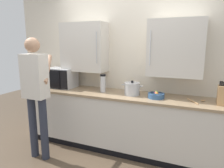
{
  "coord_description": "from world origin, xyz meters",
  "views": [
    {
      "loc": [
        1.05,
        -2.0,
        1.67
      ],
      "look_at": [
        -0.15,
        0.83,
        1.05
      ],
      "focal_mm": 33.02,
      "sensor_mm": 36.0,
      "label": 1
    }
  ],
  "objects_px": {
    "fruit_bowl": "(156,95)",
    "microwave_oven": "(60,78)",
    "person_figure": "(36,88)",
    "stock_pot": "(132,89)",
    "knife_block": "(222,95)",
    "thermos_flask": "(103,83)",
    "wooden_spoon": "(198,101)"
  },
  "relations": [
    {
      "from": "fruit_bowl",
      "to": "wooden_spoon",
      "type": "xyz_separation_m",
      "value": [
        0.55,
        0.04,
        -0.03
      ]
    },
    {
      "from": "microwave_oven",
      "to": "person_figure",
      "type": "bearing_deg",
      "value": -79.11
    },
    {
      "from": "wooden_spoon",
      "to": "knife_block",
      "type": "relative_size",
      "value": 0.8
    },
    {
      "from": "microwave_oven",
      "to": "knife_block",
      "type": "xyz_separation_m",
      "value": [
        2.52,
        -0.08,
        -0.04
      ]
    },
    {
      "from": "thermos_flask",
      "to": "stock_pot",
      "type": "height_order",
      "value": "thermos_flask"
    },
    {
      "from": "fruit_bowl",
      "to": "wooden_spoon",
      "type": "relative_size",
      "value": 0.95
    },
    {
      "from": "person_figure",
      "to": "stock_pot",
      "type": "bearing_deg",
      "value": 30.92
    },
    {
      "from": "wooden_spoon",
      "to": "knife_block",
      "type": "xyz_separation_m",
      "value": [
        0.28,
        -0.04,
        0.12
      ]
    },
    {
      "from": "fruit_bowl",
      "to": "person_figure",
      "type": "xyz_separation_m",
      "value": [
        -1.56,
        -0.67,
        0.1
      ]
    },
    {
      "from": "stock_pot",
      "to": "knife_block",
      "type": "xyz_separation_m",
      "value": [
        1.19,
        -0.04,
        0.03
      ]
    },
    {
      "from": "person_figure",
      "to": "fruit_bowl",
      "type": "bearing_deg",
      "value": 23.29
    },
    {
      "from": "microwave_oven",
      "to": "person_figure",
      "type": "distance_m",
      "value": 0.76
    },
    {
      "from": "wooden_spoon",
      "to": "stock_pot",
      "type": "bearing_deg",
      "value": 179.87
    },
    {
      "from": "stock_pot",
      "to": "microwave_oven",
      "type": "bearing_deg",
      "value": 178.34
    },
    {
      "from": "microwave_oven",
      "to": "knife_block",
      "type": "bearing_deg",
      "value": -1.73
    },
    {
      "from": "fruit_bowl",
      "to": "stock_pot",
      "type": "height_order",
      "value": "stock_pot"
    },
    {
      "from": "wooden_spoon",
      "to": "thermos_flask",
      "type": "bearing_deg",
      "value": -179.96
    },
    {
      "from": "stock_pot",
      "to": "fruit_bowl",
      "type": "bearing_deg",
      "value": -6.34
    },
    {
      "from": "thermos_flask",
      "to": "microwave_oven",
      "type": "bearing_deg",
      "value": 177.2
    },
    {
      "from": "fruit_bowl",
      "to": "thermos_flask",
      "type": "height_order",
      "value": "thermos_flask"
    },
    {
      "from": "wooden_spoon",
      "to": "stock_pot",
      "type": "relative_size",
      "value": 0.74
    },
    {
      "from": "fruit_bowl",
      "to": "stock_pot",
      "type": "distance_m",
      "value": 0.38
    },
    {
      "from": "thermos_flask",
      "to": "stock_pot",
      "type": "xyz_separation_m",
      "value": [
        0.48,
        0.0,
        -0.05
      ]
    },
    {
      "from": "fruit_bowl",
      "to": "microwave_oven",
      "type": "bearing_deg",
      "value": 177.32
    },
    {
      "from": "knife_block",
      "to": "fruit_bowl",
      "type": "bearing_deg",
      "value": -179.76
    },
    {
      "from": "knife_block",
      "to": "person_figure",
      "type": "bearing_deg",
      "value": -164.2
    },
    {
      "from": "person_figure",
      "to": "microwave_oven",
      "type": "bearing_deg",
      "value": 100.89
    },
    {
      "from": "wooden_spoon",
      "to": "person_figure",
      "type": "distance_m",
      "value": 2.22
    },
    {
      "from": "fruit_bowl",
      "to": "stock_pot",
      "type": "relative_size",
      "value": 0.7
    },
    {
      "from": "microwave_oven",
      "to": "fruit_bowl",
      "type": "height_order",
      "value": "microwave_oven"
    },
    {
      "from": "stock_pot",
      "to": "knife_block",
      "type": "bearing_deg",
      "value": -1.8
    },
    {
      "from": "thermos_flask",
      "to": "wooden_spoon",
      "type": "height_order",
      "value": "thermos_flask"
    }
  ]
}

